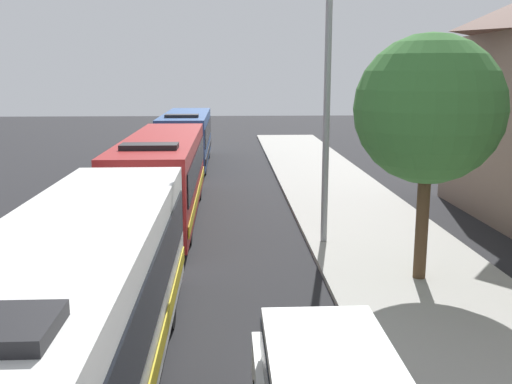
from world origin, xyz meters
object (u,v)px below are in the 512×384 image
streetlamp_mid (328,69)px  roadside_tree (429,110)px  bus_second_in_line (163,174)px  bus_lead (71,317)px  bus_middle (187,137)px

streetlamp_mid → roadside_tree: (1.93, -3.43, -1.01)m
bus_second_in_line → roadside_tree: roadside_tree is taller
streetlamp_mid → roadside_tree: bearing=-60.7°
bus_lead → bus_middle: 25.65m
bus_second_in_line → bus_middle: (-0.00, 12.73, -0.00)m
bus_lead → roadside_tree: (7.32, 5.65, 2.77)m
streetlamp_mid → roadside_tree: 4.06m
bus_middle → roadside_tree: size_ratio=1.74×
bus_second_in_line → bus_middle: 12.73m
bus_middle → roadside_tree: bearing=-69.9°
streetlamp_mid → bus_lead: bearing=-120.7°
bus_lead → bus_middle: bearing=90.0°
bus_lead → streetlamp_mid: 11.22m
bus_lead → roadside_tree: size_ratio=1.92×
bus_middle → streetlamp_mid: 17.83m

